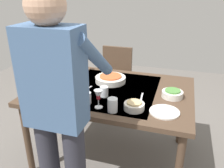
{
  "coord_description": "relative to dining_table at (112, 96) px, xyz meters",
  "views": [
    {
      "loc": [
        -0.59,
        1.89,
        1.68
      ],
      "look_at": [
        0.0,
        0.0,
        0.83
      ],
      "focal_mm": 37.4,
      "sensor_mm": 36.0,
      "label": 1
    }
  ],
  "objects": [
    {
      "name": "side_bowl_salad",
      "position": [
        -0.55,
        0.01,
        0.11
      ],
      "size": [
        0.18,
        0.18,
        0.07
      ],
      "color": "silver",
      "rests_on": "dining_table"
    },
    {
      "name": "chair_near",
      "position": [
        0.24,
        -0.91,
        -0.17
      ],
      "size": [
        0.4,
        0.4,
        0.91
      ],
      "color": "#352114",
      "rests_on": "ground_plane"
    },
    {
      "name": "serving_bowl_pasta",
      "position": [
        0.06,
        -0.16,
        0.11
      ],
      "size": [
        0.3,
        0.3,
        0.07
      ],
      "color": "silver",
      "rests_on": "dining_table"
    },
    {
      "name": "dinner_plate_near",
      "position": [
        0.55,
        0.18,
        0.08
      ],
      "size": [
        0.23,
        0.23,
        0.01
      ],
      "primitive_type": "cylinder",
      "color": "silver",
      "rests_on": "dining_table"
    },
    {
      "name": "wine_glass_right",
      "position": [
        0.44,
        -0.37,
        0.18
      ],
      "size": [
        0.07,
        0.07,
        0.15
      ],
      "color": "white",
      "rests_on": "dining_table"
    },
    {
      "name": "wine_glass_left",
      "position": [
        -0.01,
        0.37,
        0.18
      ],
      "size": [
        0.07,
        0.07,
        0.15
      ],
      "color": "white",
      "rests_on": "dining_table"
    },
    {
      "name": "water_cup_near_left",
      "position": [
        0.11,
        0.33,
        0.12
      ],
      "size": [
        0.08,
        0.08,
        0.1
      ],
      "primitive_type": "cylinder",
      "color": "silver",
      "rests_on": "dining_table"
    },
    {
      "name": "table_knife",
      "position": [
        -0.3,
        0.11,
        0.08
      ],
      "size": [
        0.03,
        0.2,
        0.0
      ],
      "primitive_type": "cube",
      "rotation": [
        0.0,
        0.0,
        0.08
      ],
      "color": "silver",
      "rests_on": "dining_table"
    },
    {
      "name": "ground_plane",
      "position": [
        0.0,
        0.0,
        -0.7
      ],
      "size": [
        6.0,
        6.0,
        0.0
      ],
      "primitive_type": "plane",
      "color": "#66605B"
    },
    {
      "name": "wine_bottle",
      "position": [
        0.63,
        -0.02,
        0.18
      ],
      "size": [
        0.07,
        0.07,
        0.3
      ],
      "color": "black",
      "rests_on": "dining_table"
    },
    {
      "name": "side_bowl_bread",
      "position": [
        -0.28,
        0.32,
        0.11
      ],
      "size": [
        0.16,
        0.16,
        0.07
      ],
      "color": "silver",
      "rests_on": "dining_table"
    },
    {
      "name": "water_cup_near_right",
      "position": [
        -0.13,
        0.4,
        0.13
      ],
      "size": [
        0.08,
        0.08,
        0.11
      ],
      "primitive_type": "cylinder",
      "color": "silver",
      "rests_on": "dining_table"
    },
    {
      "name": "water_cup_far_left",
      "position": [
        0.02,
        0.17,
        0.12
      ],
      "size": [
        0.07,
        0.07,
        0.09
      ],
      "primitive_type": "cylinder",
      "color": "silver",
      "rests_on": "dining_table"
    },
    {
      "name": "dining_table",
      "position": [
        0.0,
        0.0,
        0.0
      ],
      "size": [
        1.47,
        1.05,
        0.78
      ],
      "color": "#4C3828",
      "rests_on": "ground_plane"
    },
    {
      "name": "table_fork",
      "position": [
        0.22,
        0.09,
        0.08
      ],
      "size": [
        0.06,
        0.18,
        0.0
      ],
      "primitive_type": "cube",
      "rotation": [
        0.0,
        0.0,
        -0.25
      ],
      "color": "silver",
      "rests_on": "dining_table"
    },
    {
      "name": "person_server",
      "position": [
        0.11,
        0.79,
        0.26
      ],
      "size": [
        0.42,
        0.61,
        1.69
      ],
      "color": "#2D2D38",
      "rests_on": "ground_plane"
    },
    {
      "name": "dinner_plate_far",
      "position": [
        -0.51,
        0.3,
        0.08
      ],
      "size": [
        0.23,
        0.23,
        0.01
      ],
      "primitive_type": "cylinder",
      "color": "silver",
      "rests_on": "dining_table"
    }
  ]
}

